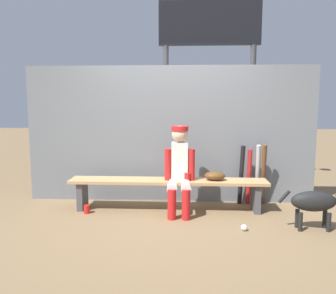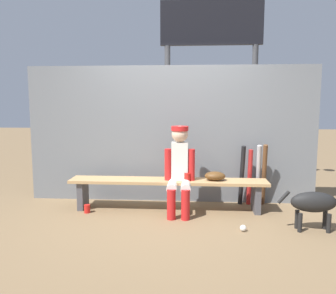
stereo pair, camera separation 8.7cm
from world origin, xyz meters
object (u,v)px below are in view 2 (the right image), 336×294
bat_aluminum_black (242,175)px  dog (319,202)px  cup_on_ground (87,209)px  cup_on_bench (187,177)px  dugout_bench (168,186)px  bat_aluminum_silver (258,175)px  bat_aluminum_red (250,177)px  bat_wood_dark (264,175)px  player_seated (179,167)px  baseball (243,228)px  baseball_glove (215,176)px  scoreboard (215,49)px

bat_aluminum_black → dog: bat_aluminum_black is taller
cup_on_ground → cup_on_bench: size_ratio=1.00×
dugout_bench → bat_aluminum_silver: size_ratio=3.01×
bat_aluminum_red → cup_on_ground: size_ratio=7.39×
dog → bat_wood_dark: bearing=114.5°
player_seated → dog: size_ratio=1.38×
bat_aluminum_red → player_seated: bearing=-156.5°
baseball → bat_aluminum_black: bearing=83.5°
baseball_glove → bat_wood_dark: size_ratio=0.31×
bat_aluminum_red → bat_aluminum_silver: (0.12, 0.01, 0.04)m
cup_on_ground → dog: dog is taller
bat_aluminum_black → bat_aluminum_red: (0.11, 0.01, -0.03)m
dugout_bench → baseball_glove: baseball_glove is taller
player_seated → bat_aluminum_black: 0.99m
bat_wood_dark → baseball: bat_wood_dark is taller
cup_on_ground → bat_aluminum_black: bearing=13.6°
cup_on_bench → baseball_glove: bearing=9.4°
bat_wood_dark → cup_on_bench: (-1.09, -0.37, 0.03)m
bat_aluminum_black → bat_aluminum_silver: (0.24, 0.03, 0.01)m
baseball_glove → dog: bearing=-29.4°
bat_aluminum_red → cup_on_ground: bat_aluminum_red is taller
baseball → cup_on_ground: bearing=165.2°
dugout_bench → bat_aluminum_red: bat_aluminum_red is taller
bat_aluminum_black → bat_aluminum_silver: bat_aluminum_silver is taller
bat_aluminum_red → baseball: size_ratio=10.99×
bat_aluminum_red → cup_on_ground: bearing=-166.7°
bat_aluminum_red → bat_aluminum_black: bearing=-172.9°
bat_wood_dark → player_seated: bearing=-161.0°
bat_wood_dark → dog: bearing=-65.5°
dugout_bench → player_seated: (0.16, -0.11, 0.29)m
scoreboard → dog: size_ratio=4.08×
baseball → scoreboard: bearing=95.8°
cup_on_bench → scoreboard: size_ratio=0.03×
baseball_glove → bat_aluminum_red: bearing=32.2°
cup_on_bench → scoreboard: 2.49m
bat_aluminum_red → bat_wood_dark: size_ratio=0.90×
baseball_glove → cup_on_bench: 0.38m
bat_aluminum_black → baseball: bearing=-96.5°
baseball_glove → scoreboard: size_ratio=0.08×
dugout_bench → scoreboard: scoreboard is taller
dugout_bench → cup_on_bench: cup_on_bench is taller
bat_aluminum_red → scoreboard: 2.34m
baseball_glove → dog: size_ratio=0.33×
scoreboard → player_seated: bearing=-108.5°
dugout_bench → cup_on_ground: dugout_bench is taller
bat_aluminum_red → bat_aluminum_silver: bat_aluminum_silver is taller
bat_aluminum_red → baseball: 1.14m
baseball → dog: bearing=5.6°
cup_on_ground → baseball: bearing=-14.8°
bat_aluminum_silver → player_seated: bearing=-158.3°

